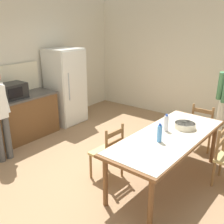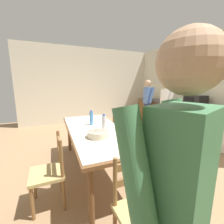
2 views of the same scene
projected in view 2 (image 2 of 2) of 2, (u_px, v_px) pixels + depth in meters
ground_plane at (129, 152)px, 3.38m from camera, size 8.32×8.32×0.00m
wall_back at (213, 86)px, 4.16m from camera, size 6.52×0.12×2.90m
wall_left at (89, 85)px, 6.04m from camera, size 0.12×5.20×2.90m
kitchen_counter at (173, 116)px, 5.02m from camera, size 3.34×0.66×0.91m
counter_splashback at (182, 93)px, 5.00m from camera, size 3.30×0.03×0.60m
microwave at (195, 100)px, 4.20m from camera, size 0.50×0.39×0.30m
dining_table at (96, 133)px, 2.56m from camera, size 2.28×0.97×0.78m
bottle_near_centre at (91, 118)px, 2.78m from camera, size 0.07×0.07×0.27m
bottle_off_centre at (104, 123)px, 2.46m from camera, size 0.07×0.07×0.27m
serving_bowl at (99, 133)px, 2.15m from camera, size 0.32×0.32×0.09m
chair_side_far_left at (122, 133)px, 3.34m from camera, size 0.45×0.43×0.91m
chair_side_near_right at (50, 172)px, 1.88m from camera, size 0.42×0.40×0.91m
chair_head_end at (140, 210)px, 1.31m from camera, size 0.40×0.42×0.91m
person_at_sink at (147, 100)px, 5.39m from camera, size 0.42×0.29×1.65m
person_at_counter at (165, 104)px, 4.57m from camera, size 0.40×0.28×1.61m
person_by_table at (173, 221)px, 0.63m from camera, size 0.37×0.48×1.72m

